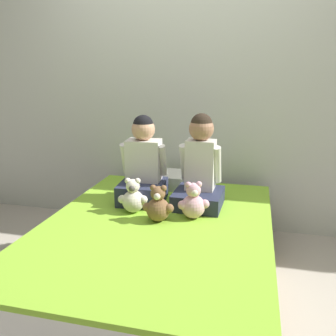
% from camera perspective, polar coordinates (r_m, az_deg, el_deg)
% --- Properties ---
extents(ground_plane, '(14.00, 14.00, 0.00)m').
position_cam_1_polar(ground_plane, '(2.48, -1.79, -18.12)').
color(ground_plane, '#B2A899').
extents(wall_behind_bed, '(8.00, 0.06, 2.50)m').
position_cam_1_polar(wall_behind_bed, '(3.11, 3.40, 13.15)').
color(wall_behind_bed, beige).
rests_on(wall_behind_bed, ground_plane).
extents(bed, '(1.43, 1.88, 0.44)m').
position_cam_1_polar(bed, '(2.37, -1.83, -13.73)').
color(bed, '#997F60').
rests_on(bed, ground_plane).
extents(child_on_left, '(0.35, 0.36, 0.63)m').
position_cam_1_polar(child_on_left, '(2.59, -4.00, 0.16)').
color(child_on_left, '#282D47').
rests_on(child_on_left, bed).
extents(child_on_right, '(0.34, 0.36, 0.65)m').
position_cam_1_polar(child_on_right, '(2.50, 5.13, -0.07)').
color(child_on_right, '#282D47').
rests_on(child_on_right, bed).
extents(teddy_bear_held_by_left_child, '(0.20, 0.15, 0.24)m').
position_cam_1_polar(teddy_bear_held_by_left_child, '(2.42, -5.63, -4.79)').
color(teddy_bear_held_by_left_child, silver).
rests_on(teddy_bear_held_by_left_child, bed).
extents(teddy_bear_held_by_right_child, '(0.20, 0.16, 0.25)m').
position_cam_1_polar(teddy_bear_held_by_right_child, '(2.32, 4.08, -5.60)').
color(teddy_bear_held_by_right_child, '#DBA3B2').
rests_on(teddy_bear_held_by_right_child, bed).
extents(teddy_bear_between_children, '(0.20, 0.15, 0.24)m').
position_cam_1_polar(teddy_bear_between_children, '(2.27, -1.55, -6.11)').
color(teddy_bear_between_children, brown).
rests_on(teddy_bear_between_children, bed).
extents(pillow_at_headboard, '(0.48, 0.30, 0.11)m').
position_cam_1_polar(pillow_at_headboard, '(2.94, 2.10, -1.96)').
color(pillow_at_headboard, silver).
rests_on(pillow_at_headboard, bed).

